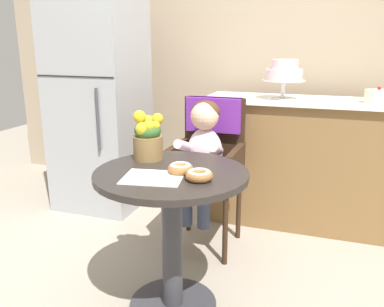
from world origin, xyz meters
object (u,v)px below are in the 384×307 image
flower_vase (148,137)px  tiered_cake_stand (284,73)px  refrigerator (99,101)px  round_layer_cake (378,97)px  donut_mid (199,175)px  cafe_table (172,213)px  donut_front (180,168)px  wicker_chair (210,148)px  seated_child (203,148)px

flower_vase → tiered_cake_stand: size_ratio=0.83×
tiered_cake_stand → refrigerator: (-1.39, -0.20, -0.23)m
round_layer_cake → refrigerator: size_ratio=0.10×
donut_mid → round_layer_cake: (0.80, 1.38, 0.20)m
cafe_table → refrigerator: bearing=133.7°
donut_front → tiered_cake_stand: size_ratio=0.39×
donut_front → wicker_chair: bearing=96.5°
refrigerator → seated_child: bearing=-26.3°
wicker_chair → round_layer_cake: 1.18m
cafe_table → refrigerator: refrigerator is taller
flower_vase → round_layer_cake: bearing=45.0°
seated_child → flower_vase: bearing=-108.4°
flower_vase → wicker_chair: bearing=76.1°
tiered_cake_stand → round_layer_cake: 0.64m
wicker_chair → flower_vase: bearing=-105.5°
wicker_chair → round_layer_cake: bearing=27.0°
refrigerator → cafe_table: bearing=-46.3°
round_layer_cake → donut_front: bearing=-124.7°
seated_child → flower_vase: size_ratio=2.90×
tiered_cake_stand → refrigerator: refrigerator is taller
donut_front → seated_child: bearing=98.1°
wicker_chair → refrigerator: 1.09m
donut_mid → refrigerator: 1.69m
seated_child → round_layer_cake: size_ratio=4.11×
wicker_chair → flower_vase: 0.66m
wicker_chair → round_layer_cake: size_ratio=5.40×
donut_front → tiered_cake_stand: bearing=77.7°
flower_vase → tiered_cake_stand: tiered_cake_stand is taller
seated_child → donut_front: 0.63m
donut_front → flower_vase: size_ratio=0.47×
refrigerator → tiered_cake_stand: bearing=8.2°
donut_mid → tiered_cake_stand: size_ratio=0.40×
wicker_chair → donut_mid: (0.20, -0.83, 0.10)m
flower_vase → seated_child: bearing=71.6°
seated_child → flower_vase: (-0.15, -0.45, 0.16)m
seated_child → refrigerator: bearing=153.7°
flower_vase → round_layer_cake: (1.15, 1.15, 0.11)m
tiered_cake_stand → wicker_chair: bearing=-124.5°
flower_vase → round_layer_cake: 1.63m
donut_front → flower_vase: 0.30m
flower_vase → refrigerator: (-0.86, 0.95, 0.01)m
wicker_chair → flower_vase: size_ratio=3.81×
wicker_chair → donut_mid: 0.86m
flower_vase → refrigerator: size_ratio=0.15×
seated_child → tiered_cake_stand: bearing=61.9°
donut_mid → refrigerator: refrigerator is taller
wicker_chair → cafe_table: bearing=-88.9°
cafe_table → donut_mid: size_ratio=6.00×
tiered_cake_stand → donut_mid: bearing=-97.3°
round_layer_cake → seated_child: bearing=-145.0°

